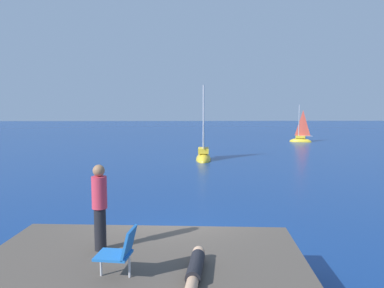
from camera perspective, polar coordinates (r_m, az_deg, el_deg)
ground_plane at (r=10.10m, az=-2.92°, el=-15.40°), size 160.00×160.00×0.00m
boulder_seaward at (r=9.96m, az=-21.48°, el=-16.14°), size 1.45×1.38×0.82m
boulder_inland at (r=9.02m, az=4.98°, el=-18.12°), size 1.07×1.17×0.74m
sailboat_near at (r=25.27m, az=1.75°, el=-1.78°), size 1.16×3.00×5.49m
sailboat_far at (r=39.46m, az=16.20°, el=0.64°), size 2.28×1.57×4.13m
person_sunbather at (r=6.23m, az=0.42°, el=-18.70°), size 0.42×1.76×0.25m
person_standing at (r=7.27m, az=-13.87°, el=-8.97°), size 0.28×0.28×1.62m
beach_chair at (r=6.23m, az=-10.85°, el=-15.54°), size 0.66×0.57×0.80m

